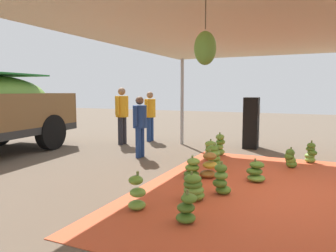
{
  "coord_description": "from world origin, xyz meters",
  "views": [
    {
      "loc": [
        -5.39,
        -0.44,
        1.65
      ],
      "look_at": [
        -0.45,
        1.83,
        1.06
      ],
      "focal_mm": 34.09,
      "sensor_mm": 36.0,
      "label": 1
    }
  ],
  "objects_px": {
    "banana_bunch_5": "(193,188)",
    "banana_bunch_11": "(211,150)",
    "speaker_stack": "(251,123)",
    "banana_bunch_7": "(192,169)",
    "worker_1": "(140,122)",
    "worker_2": "(122,111)",
    "banana_bunch_8": "(311,153)",
    "banana_bunch_2": "(209,166)",
    "banana_bunch_9": "(187,209)",
    "banana_bunch_1": "(220,145)",
    "banana_bunch_0": "(214,157)",
    "banana_bunch_3": "(221,180)",
    "banana_bunch_12": "(256,172)",
    "banana_bunch_10": "(137,194)",
    "worker_0": "(150,112)",
    "banana_bunch_13": "(291,159)"
  },
  "relations": [
    {
      "from": "banana_bunch_5",
      "to": "banana_bunch_11",
      "type": "height_order",
      "value": "banana_bunch_11"
    },
    {
      "from": "speaker_stack",
      "to": "banana_bunch_7",
      "type": "bearing_deg",
      "value": 173.88
    },
    {
      "from": "banana_bunch_11",
      "to": "worker_1",
      "type": "xyz_separation_m",
      "value": [
        -0.5,
        1.7,
        0.67
      ]
    },
    {
      "from": "worker_1",
      "to": "worker_2",
      "type": "distance_m",
      "value": 2.11
    },
    {
      "from": "banana_bunch_7",
      "to": "banana_bunch_11",
      "type": "bearing_deg",
      "value": 5.61
    },
    {
      "from": "banana_bunch_5",
      "to": "banana_bunch_8",
      "type": "height_order",
      "value": "banana_bunch_8"
    },
    {
      "from": "banana_bunch_7",
      "to": "banana_bunch_8",
      "type": "bearing_deg",
      "value": -40.54
    },
    {
      "from": "banana_bunch_2",
      "to": "banana_bunch_9",
      "type": "distance_m",
      "value": 2.18
    },
    {
      "from": "worker_1",
      "to": "speaker_stack",
      "type": "relative_size",
      "value": 1.03
    },
    {
      "from": "banana_bunch_5",
      "to": "worker_1",
      "type": "xyz_separation_m",
      "value": [
        2.46,
        2.33,
        0.7
      ]
    },
    {
      "from": "banana_bunch_8",
      "to": "worker_2",
      "type": "relative_size",
      "value": 0.29
    },
    {
      "from": "banana_bunch_5",
      "to": "banana_bunch_7",
      "type": "height_order",
      "value": "banana_bunch_5"
    },
    {
      "from": "banana_bunch_1",
      "to": "banana_bunch_0",
      "type": "bearing_deg",
      "value": -169.69
    },
    {
      "from": "banana_bunch_7",
      "to": "worker_2",
      "type": "xyz_separation_m",
      "value": [
        2.79,
        3.37,
        0.85
      ]
    },
    {
      "from": "worker_1",
      "to": "banana_bunch_0",
      "type": "bearing_deg",
      "value": -96.18
    },
    {
      "from": "banana_bunch_3",
      "to": "banana_bunch_12",
      "type": "relative_size",
      "value": 1.26
    },
    {
      "from": "worker_1",
      "to": "worker_2",
      "type": "xyz_separation_m",
      "value": [
        1.5,
        1.49,
        0.14
      ]
    },
    {
      "from": "worker_1",
      "to": "banana_bunch_9",
      "type": "bearing_deg",
      "value": -142.21
    },
    {
      "from": "banana_bunch_2",
      "to": "banana_bunch_9",
      "type": "bearing_deg",
      "value": -170.04
    },
    {
      "from": "banana_bunch_10",
      "to": "worker_0",
      "type": "bearing_deg",
      "value": 26.22
    },
    {
      "from": "banana_bunch_5",
      "to": "worker_2",
      "type": "xyz_separation_m",
      "value": [
        3.95,
        3.82,
        0.84
      ]
    },
    {
      "from": "banana_bunch_10",
      "to": "worker_2",
      "type": "distance_m",
      "value": 5.73
    },
    {
      "from": "banana_bunch_2",
      "to": "banana_bunch_3",
      "type": "bearing_deg",
      "value": -151.46
    },
    {
      "from": "banana_bunch_11",
      "to": "banana_bunch_2",
      "type": "bearing_deg",
      "value": -164.18
    },
    {
      "from": "banana_bunch_1",
      "to": "banana_bunch_9",
      "type": "distance_m",
      "value": 4.43
    },
    {
      "from": "banana_bunch_2",
      "to": "banana_bunch_7",
      "type": "xyz_separation_m",
      "value": [
        -0.16,
        0.29,
        -0.04
      ]
    },
    {
      "from": "banana_bunch_2",
      "to": "banana_bunch_3",
      "type": "relative_size",
      "value": 1.0
    },
    {
      "from": "banana_bunch_13",
      "to": "worker_1",
      "type": "bearing_deg",
      "value": 95.45
    },
    {
      "from": "banana_bunch_9",
      "to": "worker_1",
      "type": "bearing_deg",
      "value": 37.79
    },
    {
      "from": "banana_bunch_0",
      "to": "banana_bunch_2",
      "type": "xyz_separation_m",
      "value": [
        -0.92,
        -0.18,
        0.01
      ]
    },
    {
      "from": "banana_bunch_5",
      "to": "speaker_stack",
      "type": "distance_m",
      "value": 5.02
    },
    {
      "from": "banana_bunch_9",
      "to": "banana_bunch_12",
      "type": "bearing_deg",
      "value": -11.94
    },
    {
      "from": "banana_bunch_8",
      "to": "worker_1",
      "type": "bearing_deg",
      "value": 105.57
    },
    {
      "from": "banana_bunch_5",
      "to": "banana_bunch_3",
      "type": "bearing_deg",
      "value": -35.08
    },
    {
      "from": "banana_bunch_10",
      "to": "worker_1",
      "type": "relative_size",
      "value": 0.36
    },
    {
      "from": "banana_bunch_1",
      "to": "banana_bunch_10",
      "type": "relative_size",
      "value": 1.09
    },
    {
      "from": "banana_bunch_12",
      "to": "speaker_stack",
      "type": "bearing_deg",
      "value": 11.61
    },
    {
      "from": "worker_0",
      "to": "speaker_stack",
      "type": "bearing_deg",
      "value": -88.44
    },
    {
      "from": "banana_bunch_2",
      "to": "banana_bunch_5",
      "type": "distance_m",
      "value": 1.33
    },
    {
      "from": "banana_bunch_1",
      "to": "worker_0",
      "type": "relative_size",
      "value": 0.36
    },
    {
      "from": "banana_bunch_11",
      "to": "banana_bunch_13",
      "type": "distance_m",
      "value": 1.83
    },
    {
      "from": "banana_bunch_5",
      "to": "banana_bunch_0",
      "type": "bearing_deg",
      "value": 8.63
    },
    {
      "from": "banana_bunch_13",
      "to": "banana_bunch_0",
      "type": "bearing_deg",
      "value": 109.74
    },
    {
      "from": "banana_bunch_8",
      "to": "banana_bunch_10",
      "type": "xyz_separation_m",
      "value": [
        -4.25,
        2.16,
        0.0
      ]
    },
    {
      "from": "banana_bunch_13",
      "to": "banana_bunch_8",
      "type": "bearing_deg",
      "value": -27.22
    },
    {
      "from": "banana_bunch_10",
      "to": "banana_bunch_12",
      "type": "bearing_deg",
      "value": -30.6
    },
    {
      "from": "banana_bunch_7",
      "to": "banana_bunch_10",
      "type": "relative_size",
      "value": 0.8
    },
    {
      "from": "banana_bunch_3",
      "to": "banana_bunch_9",
      "type": "relative_size",
      "value": 1.26
    },
    {
      "from": "banana_bunch_0",
      "to": "banana_bunch_12",
      "type": "distance_m",
      "value": 1.31
    },
    {
      "from": "banana_bunch_1",
      "to": "banana_bunch_5",
      "type": "distance_m",
      "value": 3.58
    }
  ]
}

